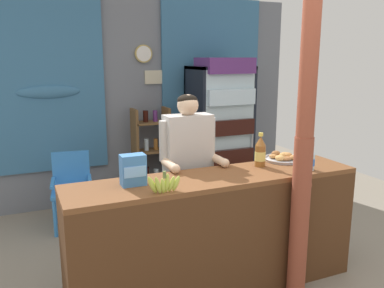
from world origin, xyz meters
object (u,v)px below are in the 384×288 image
bottle_shelf_rack (151,153)px  pastry_tray (284,158)px  shopkeeper (188,160)px  banana_bunch (164,184)px  stall_counter (222,227)px  snack_box_biscuit (133,170)px  plastic_lawn_chair (72,185)px  soda_bottle_water (311,159)px  drink_fridge (221,123)px  soda_bottle_iced_tea (260,152)px  timber_post (304,144)px

bottle_shelf_rack → pastry_tray: bearing=-72.9°
shopkeeper → pastry_tray: bearing=-18.0°
bottle_shelf_rack → banana_bunch: bottle_shelf_rack is taller
stall_counter → bottle_shelf_rack: bottle_shelf_rack is taller
stall_counter → snack_box_biscuit: size_ratio=10.39×
stall_counter → plastic_lawn_chair: 2.13m
plastic_lawn_chair → snack_box_biscuit: 1.89m
soda_bottle_water → pastry_tray: bearing=92.4°
shopkeeper → snack_box_biscuit: size_ratio=6.85×
soda_bottle_water → drink_fridge: bearing=82.9°
soda_bottle_iced_tea → pastry_tray: bearing=14.5°
drink_fridge → pastry_tray: (-0.28, -1.78, -0.04)m
timber_post → bottle_shelf_rack: (-0.40, 2.60, -0.60)m
soda_bottle_water → soda_bottle_iced_tea: bearing=140.3°
plastic_lawn_chair → shopkeeper: bearing=-56.8°
timber_post → snack_box_biscuit: (-1.25, 0.40, -0.17)m
soda_bottle_iced_tea → stall_counter: bearing=-155.9°
plastic_lawn_chair → pastry_tray: 2.42m
timber_post → banana_bunch: (-1.09, 0.15, -0.22)m
stall_counter → bottle_shelf_rack: 2.35m
soda_bottle_water → banana_bunch: soda_bottle_water is taller
timber_post → bottle_shelf_rack: 2.69m
drink_fridge → bottle_shelf_rack: 1.02m
shopkeeper → soda_bottle_water: 1.07m
bottle_shelf_rack → soda_bottle_iced_tea: soda_bottle_iced_tea is taller
timber_post → soda_bottle_water: 0.37m
pastry_tray → bottle_shelf_rack: bearing=107.1°
soda_bottle_water → snack_box_biscuit: size_ratio=0.94×
plastic_lawn_chair → drink_fridge: bearing=4.7°
drink_fridge → shopkeeper: (-1.12, -1.51, -0.03)m
soda_bottle_iced_tea → soda_bottle_water: bearing=-39.7°
bottle_shelf_rack → shopkeeper: 1.82m
timber_post → snack_box_biscuit: 1.32m
stall_counter → soda_bottle_iced_tea: bearing=24.1°
soda_bottle_water → banana_bunch: (-1.33, -0.05, -0.03)m
stall_counter → pastry_tray: pastry_tray is taller
snack_box_biscuit → timber_post: bearing=-17.7°
drink_fridge → stall_counter: bearing=-117.4°
pastry_tray → banana_bunch: size_ratio=1.36×
bottle_shelf_rack → plastic_lawn_chair: 1.19m
bottle_shelf_rack → shopkeeper: (-0.22, -1.77, 0.35)m
stall_counter → snack_box_biscuit: snack_box_biscuit is taller
stall_counter → banana_bunch: bearing=-168.7°
bottle_shelf_rack → banana_bunch: (-0.69, -2.45, 0.38)m
stall_counter → timber_post: (0.57, -0.25, 0.68)m
soda_bottle_iced_tea → pastry_tray: (0.31, 0.08, -0.10)m
stall_counter → snack_box_biscuit: (-0.68, 0.15, 0.51)m
timber_post → soda_bottle_iced_tea: bearing=100.2°
plastic_lawn_chair → banana_bunch: size_ratio=3.25×
banana_bunch → timber_post: bearing=-7.7°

